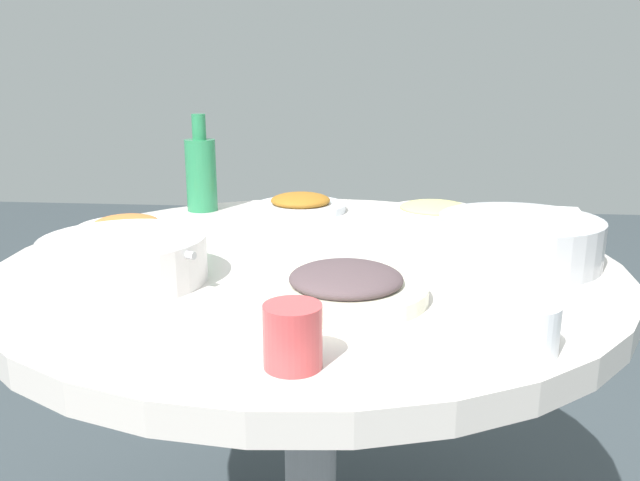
% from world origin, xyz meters
% --- Properties ---
extents(round_dining_table, '(1.10, 1.10, 0.76)m').
position_xyz_m(round_dining_table, '(0.00, 0.00, 0.66)').
color(round_dining_table, '#99999E').
rests_on(round_dining_table, ground).
extents(rice_bowl, '(0.28, 0.28, 0.09)m').
position_xyz_m(rice_bowl, '(0.37, 0.00, 0.80)').
color(rice_bowl, '#B2B5BA').
rests_on(rice_bowl, round_dining_table).
extents(soup_bowl, '(0.27, 0.26, 0.07)m').
position_xyz_m(soup_bowl, '(-0.28, -0.17, 0.79)').
color(soup_bowl, silver).
rests_on(soup_bowl, round_dining_table).
extents(dish_eggplant, '(0.24, 0.24, 0.05)m').
position_xyz_m(dish_eggplant, '(0.08, -0.22, 0.78)').
color(dish_eggplant, '#EBE9CA').
rests_on(dish_eggplant, round_dining_table).
extents(dish_noodles, '(0.21, 0.21, 0.04)m').
position_xyz_m(dish_noodles, '(0.25, 0.35, 0.77)').
color(dish_noodles, silver).
rests_on(dish_noodles, round_dining_table).
extents(dish_stirfry, '(0.22, 0.22, 0.04)m').
position_xyz_m(dish_stirfry, '(-0.07, 0.39, 0.77)').
color(dish_stirfry, silver).
rests_on(dish_stirfry, round_dining_table).
extents(dish_tofu_braise, '(0.20, 0.20, 0.04)m').
position_xyz_m(dish_tofu_braise, '(-0.40, 0.13, 0.77)').
color(dish_tofu_braise, silver).
rests_on(dish_tofu_braise, round_dining_table).
extents(green_bottle, '(0.07, 0.07, 0.23)m').
position_xyz_m(green_bottle, '(-0.31, 0.37, 0.85)').
color(green_bottle, '#287D4E').
rests_on(green_bottle, round_dining_table).
extents(tea_cup_near, '(0.08, 0.08, 0.06)m').
position_xyz_m(tea_cup_near, '(0.30, -0.38, 0.79)').
color(tea_cup_near, white).
rests_on(tea_cup_near, round_dining_table).
extents(tea_cup_far, '(0.07, 0.07, 0.07)m').
position_xyz_m(tea_cup_far, '(0.03, -0.45, 0.79)').
color(tea_cup_far, '#C94648').
rests_on(tea_cup_far, round_dining_table).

